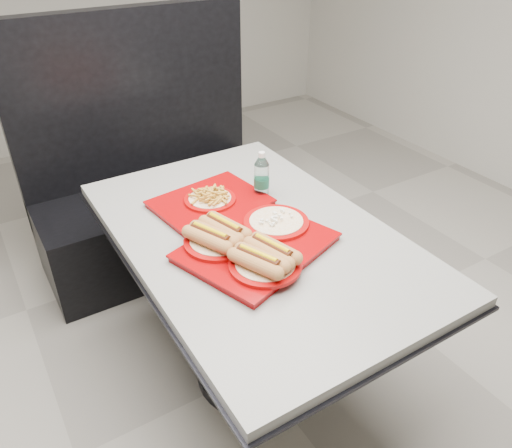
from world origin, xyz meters
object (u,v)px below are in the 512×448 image
booth_bench (154,192)px  tray_far (210,200)px  tray_near (252,243)px  diner_table (255,268)px  water_bottle (262,178)px

booth_bench → tray_far: (-0.05, -0.84, 0.37)m
tray_near → tray_far: (0.02, 0.36, -0.02)m
tray_near → booth_bench: bearing=86.4°
booth_bench → tray_far: size_ratio=2.91×
diner_table → water_bottle: water_bottle is taller
diner_table → tray_near: (-0.08, -0.10, 0.20)m
diner_table → water_bottle: size_ratio=7.16×
diner_table → tray_near: tray_near is taller
tray_near → water_bottle: (0.24, 0.32, 0.05)m
tray_near → water_bottle: 0.40m
diner_table → booth_bench: (0.00, 1.09, -0.18)m
diner_table → water_bottle: 0.37m
tray_far → water_bottle: water_bottle is taller
diner_table → booth_bench: 1.11m
booth_bench → water_bottle: size_ratio=6.81×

